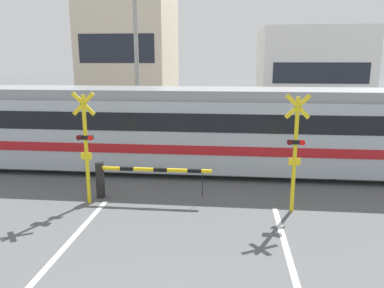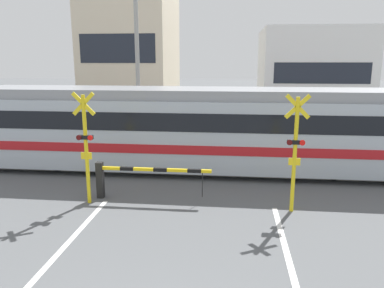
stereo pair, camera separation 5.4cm
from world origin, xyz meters
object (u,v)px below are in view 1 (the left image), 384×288
crossing_barrier_near (127,175)px  crossing_barrier_far (246,137)px  commuter_train (192,127)px  crossing_signal_right (295,148)px  pedestrian (223,119)px  crossing_signal_left (86,143)px

crossing_barrier_near → crossing_barrier_far: same height
commuter_train → crossing_signal_right: bearing=-49.3°
crossing_signal_right → commuter_train: bearing=130.7°
commuter_train → pedestrian: (1.03, 6.22, -0.65)m
crossing_signal_left → pedestrian: bearing=69.5°
crossing_signal_left → pedestrian: (3.73, 9.97, -0.79)m
crossing_barrier_near → crossing_signal_right: 5.00m
crossing_barrier_near → crossing_signal_right: (4.87, -0.44, 1.07)m
crossing_signal_right → crossing_barrier_far: bearing=99.0°
commuter_train → crossing_signal_left: crossing_signal_left is taller
crossing_barrier_near → crossing_signal_left: 1.57m
crossing_barrier_far → crossing_signal_right: size_ratio=1.07×
crossing_signal_left → crossing_signal_right: bearing=0.0°
crossing_barrier_far → crossing_signal_left: (-4.87, -6.67, 1.07)m
commuter_train → crossing_barrier_near: 3.81m
commuter_train → crossing_signal_right: 4.94m
crossing_signal_left → pedestrian: 10.68m
crossing_signal_right → crossing_signal_left: bearing=180.0°
commuter_train → crossing_barrier_near: size_ratio=4.70×
crossing_signal_right → pedestrian: (-2.19, 9.97, -0.79)m
crossing_barrier_far → crossing_signal_right: crossing_signal_right is taller
crossing_barrier_near → crossing_barrier_far: 7.30m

